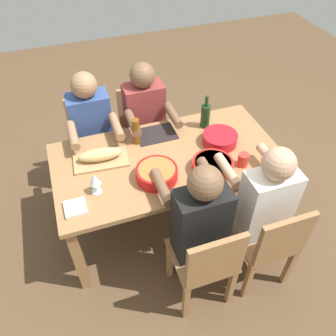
{
  "coord_description": "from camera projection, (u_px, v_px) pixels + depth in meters",
  "views": [
    {
      "loc": [
        -0.63,
        -1.81,
        2.48
      ],
      "look_at": [
        0.0,
        0.0,
        0.63
      ],
      "focal_mm": 36.72,
      "sensor_mm": 36.0,
      "label": 1
    }
  ],
  "objects": [
    {
      "name": "diner_far_left",
      "position": [
        93.0,
        129.0,
        2.91
      ],
      "size": [
        0.41,
        0.53,
        1.2
      ],
      "color": "#2D2D38",
      "rests_on": "ground_plane"
    },
    {
      "name": "diner_near_right",
      "position": [
        262.0,
        202.0,
        2.33
      ],
      "size": [
        0.41,
        0.53,
        1.2
      ],
      "color": "#2D2D38",
      "rests_on": "ground_plane"
    },
    {
      "name": "beer_bottle",
      "position": [
        136.0,
        131.0,
        2.64
      ],
      "size": [
        0.06,
        0.06,
        0.22
      ],
      "primitive_type": "cylinder",
      "color": "brown",
      "rests_on": "dining_table"
    },
    {
      "name": "chair_near_right",
      "position": [
        270.0,
        242.0,
        2.35
      ],
      "size": [
        0.4,
        0.4,
        0.85
      ],
      "color": "#9E7044",
      "rests_on": "ground_plane"
    },
    {
      "name": "diner_far_center",
      "position": [
        146.0,
        118.0,
        3.03
      ],
      "size": [
        0.41,
        0.53,
        1.2
      ],
      "color": "#2D2D38",
      "rests_on": "ground_plane"
    },
    {
      "name": "bread_loaf",
      "position": [
        100.0,
        155.0,
        2.52
      ],
      "size": [
        0.33,
        0.14,
        0.09
      ],
      "primitive_type": "ellipsoid",
      "rotation": [
        0.0,
        0.0,
        -0.08
      ],
      "color": "tan",
      "rests_on": "cutting_board"
    },
    {
      "name": "placemat_far_center",
      "position": [
        156.0,
        134.0,
        2.79
      ],
      "size": [
        0.32,
        0.23,
        0.01
      ],
      "primitive_type": "cube",
      "color": "black",
      "rests_on": "dining_table"
    },
    {
      "name": "chair_far_left",
      "position": [
        93.0,
        136.0,
        3.19
      ],
      "size": [
        0.4,
        0.4,
        0.85
      ],
      "color": "#9E7044",
      "rests_on": "ground_plane"
    },
    {
      "name": "cup_near_right",
      "position": [
        243.0,
        160.0,
        2.5
      ],
      "size": [
        0.08,
        0.08,
        0.1
      ],
      "primitive_type": "cylinder",
      "color": "red",
      "rests_on": "dining_table"
    },
    {
      "name": "diner_near_center",
      "position": [
        198.0,
        221.0,
        2.22
      ],
      "size": [
        0.41,
        0.53,
        1.2
      ],
      "color": "#2D2D38",
      "rests_on": "ground_plane"
    },
    {
      "name": "chair_far_center",
      "position": [
        142.0,
        126.0,
        3.3
      ],
      "size": [
        0.4,
        0.4,
        0.85
      ],
      "color": "#9E7044",
      "rests_on": "ground_plane"
    },
    {
      "name": "wine_bottle",
      "position": [
        205.0,
        115.0,
        2.8
      ],
      "size": [
        0.08,
        0.08,
        0.29
      ],
      "color": "#193819",
      "rests_on": "dining_table"
    },
    {
      "name": "cutting_board",
      "position": [
        101.0,
        160.0,
        2.56
      ],
      "size": [
        0.42,
        0.25,
        0.02
      ],
      "primitive_type": "cube",
      "rotation": [
        0.0,
        0.0,
        -0.08
      ],
      "color": "tan",
      "rests_on": "dining_table"
    },
    {
      "name": "serving_bowl_pasta",
      "position": [
        220.0,
        138.0,
        2.68
      ],
      "size": [
        0.27,
        0.27,
        0.08
      ],
      "color": "#B21923",
      "rests_on": "dining_table"
    },
    {
      "name": "serving_bowl_greens",
      "position": [
        213.0,
        165.0,
        2.46
      ],
      "size": [
        0.3,
        0.3,
        0.08
      ],
      "color": "red",
      "rests_on": "dining_table"
    },
    {
      "name": "serving_bowl_fruit",
      "position": [
        157.0,
        173.0,
        2.4
      ],
      "size": [
        0.29,
        0.29,
        0.09
      ],
      "color": "red",
      "rests_on": "dining_table"
    },
    {
      "name": "wine_glass",
      "position": [
        95.0,
        180.0,
        2.26
      ],
      "size": [
        0.08,
        0.08,
        0.17
      ],
      "color": "silver",
      "rests_on": "dining_table"
    },
    {
      "name": "dining_table",
      "position": [
        168.0,
        166.0,
        2.65
      ],
      "size": [
        1.72,
        0.91,
        0.74
      ],
      "color": "#9E7044",
      "rests_on": "ground_plane"
    },
    {
      "name": "napkin_stack",
      "position": [
        75.0,
        208.0,
        2.23
      ],
      "size": [
        0.14,
        0.14,
        0.02
      ],
      "primitive_type": "cube",
      "rotation": [
        0.0,
        0.0,
        0.01
      ],
      "color": "white",
      "rests_on": "dining_table"
    },
    {
      "name": "chair_near_center",
      "position": [
        207.0,
        262.0,
        2.24
      ],
      "size": [
        0.4,
        0.4,
        0.85
      ],
      "color": "#9E7044",
      "rests_on": "ground_plane"
    },
    {
      "name": "ground_plane",
      "position": [
        168.0,
        218.0,
        3.11
      ],
      "size": [
        8.0,
        8.0,
        0.0
      ],
      "primitive_type": "plane",
      "color": "brown"
    }
  ]
}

